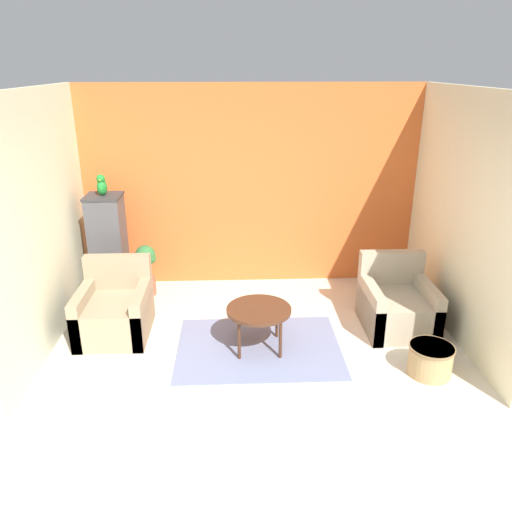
{
  "coord_description": "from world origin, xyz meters",
  "views": [
    {
      "loc": [
        -0.23,
        -3.62,
        2.94
      ],
      "look_at": [
        0.0,
        1.51,
        0.95
      ],
      "focal_mm": 35.0,
      "sensor_mm": 36.0,
      "label": 1
    }
  ],
  "objects_px": {
    "armchair_left": "(115,311)",
    "wicker_basket": "(430,359)",
    "coffee_table": "(259,312)",
    "armchair_right": "(397,306)",
    "potted_plant": "(146,265)",
    "birdcage": "(109,248)",
    "parrot": "(102,185)"
  },
  "relations": [
    {
      "from": "birdcage",
      "to": "parrot",
      "type": "relative_size",
      "value": 5.13
    },
    {
      "from": "coffee_table",
      "to": "armchair_left",
      "type": "height_order",
      "value": "armchair_left"
    },
    {
      "from": "armchair_left",
      "to": "wicker_basket",
      "type": "relative_size",
      "value": 1.94
    },
    {
      "from": "armchair_right",
      "to": "armchair_left",
      "type": "bearing_deg",
      "value": 179.88
    },
    {
      "from": "birdcage",
      "to": "armchair_right",
      "type": "bearing_deg",
      "value": -15.99
    },
    {
      "from": "coffee_table",
      "to": "potted_plant",
      "type": "height_order",
      "value": "potted_plant"
    },
    {
      "from": "wicker_basket",
      "to": "coffee_table",
      "type": "bearing_deg",
      "value": 161.67
    },
    {
      "from": "parrot",
      "to": "potted_plant",
      "type": "height_order",
      "value": "parrot"
    },
    {
      "from": "coffee_table",
      "to": "wicker_basket",
      "type": "distance_m",
      "value": 1.81
    },
    {
      "from": "coffee_table",
      "to": "wicker_basket",
      "type": "bearing_deg",
      "value": -18.33
    },
    {
      "from": "parrot",
      "to": "wicker_basket",
      "type": "height_order",
      "value": "parrot"
    },
    {
      "from": "birdcage",
      "to": "wicker_basket",
      "type": "bearing_deg",
      "value": -28.92
    },
    {
      "from": "birdcage",
      "to": "wicker_basket",
      "type": "relative_size",
      "value": 3.09
    },
    {
      "from": "armchair_right",
      "to": "parrot",
      "type": "distance_m",
      "value": 3.89
    },
    {
      "from": "birdcage",
      "to": "potted_plant",
      "type": "bearing_deg",
      "value": 2.69
    },
    {
      "from": "parrot",
      "to": "wicker_basket",
      "type": "xyz_separation_m",
      "value": [
        3.59,
        -1.99,
        -1.35
      ]
    },
    {
      "from": "armchair_left",
      "to": "parrot",
      "type": "relative_size",
      "value": 3.22
    },
    {
      "from": "parrot",
      "to": "potted_plant",
      "type": "bearing_deg",
      "value": 2.4
    },
    {
      "from": "armchair_left",
      "to": "potted_plant",
      "type": "height_order",
      "value": "armchair_left"
    },
    {
      "from": "coffee_table",
      "to": "birdcage",
      "type": "bearing_deg",
      "value": 143.1
    },
    {
      "from": "armchair_right",
      "to": "wicker_basket",
      "type": "distance_m",
      "value": 0.98
    },
    {
      "from": "wicker_basket",
      "to": "armchair_left",
      "type": "bearing_deg",
      "value": 163.68
    },
    {
      "from": "parrot",
      "to": "armchair_left",
      "type": "bearing_deg",
      "value": -75.8
    },
    {
      "from": "coffee_table",
      "to": "potted_plant",
      "type": "relative_size",
      "value": 1.0
    },
    {
      "from": "armchair_left",
      "to": "armchair_right",
      "type": "distance_m",
      "value": 3.29
    },
    {
      "from": "armchair_left",
      "to": "wicker_basket",
      "type": "bearing_deg",
      "value": -16.32
    },
    {
      "from": "armchair_right",
      "to": "parrot",
      "type": "relative_size",
      "value": 3.22
    },
    {
      "from": "potted_plant",
      "to": "wicker_basket",
      "type": "height_order",
      "value": "potted_plant"
    },
    {
      "from": "coffee_table",
      "to": "parrot",
      "type": "bearing_deg",
      "value": 143.06
    },
    {
      "from": "coffee_table",
      "to": "armchair_right",
      "type": "xyz_separation_m",
      "value": [
        1.65,
        0.41,
        -0.17
      ]
    },
    {
      "from": "armchair_left",
      "to": "wicker_basket",
      "type": "height_order",
      "value": "armchair_left"
    },
    {
      "from": "armchair_left",
      "to": "potted_plant",
      "type": "bearing_deg",
      "value": 78.94
    }
  ]
}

